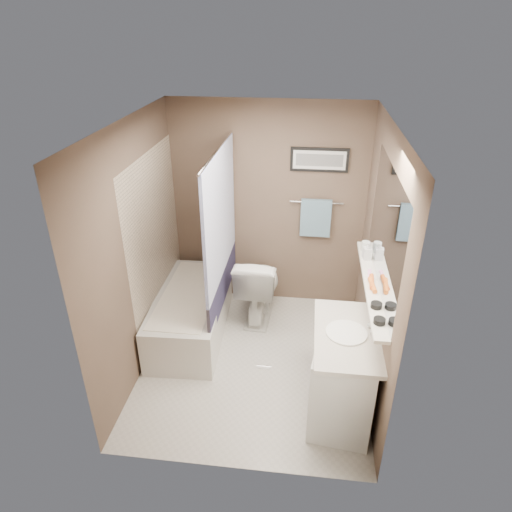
# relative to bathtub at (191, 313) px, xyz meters

# --- Properties ---
(ground) EXTENTS (2.50, 2.50, 0.00)m
(ground) POSITION_rel_bathtub_xyz_m (0.75, -0.41, -0.25)
(ground) COLOR beige
(ground) RESTS_ON ground
(ceiling) EXTENTS (2.20, 2.50, 0.04)m
(ceiling) POSITION_rel_bathtub_xyz_m (0.75, -0.41, 2.13)
(ceiling) COLOR silver
(ceiling) RESTS_ON wall_back
(wall_back) EXTENTS (2.20, 0.04, 2.40)m
(wall_back) POSITION_rel_bathtub_xyz_m (0.75, 0.82, 0.95)
(wall_back) COLOR brown
(wall_back) RESTS_ON ground
(wall_front) EXTENTS (2.20, 0.04, 2.40)m
(wall_front) POSITION_rel_bathtub_xyz_m (0.75, -1.64, 0.95)
(wall_front) COLOR brown
(wall_front) RESTS_ON ground
(wall_left) EXTENTS (0.04, 2.50, 2.40)m
(wall_left) POSITION_rel_bathtub_xyz_m (-0.33, -0.41, 0.95)
(wall_left) COLOR brown
(wall_left) RESTS_ON ground
(wall_right) EXTENTS (0.04, 2.50, 2.40)m
(wall_right) POSITION_rel_bathtub_xyz_m (1.83, -0.41, 0.95)
(wall_right) COLOR brown
(wall_right) RESTS_ON ground
(tile_surround) EXTENTS (0.02, 1.55, 2.00)m
(tile_surround) POSITION_rel_bathtub_xyz_m (-0.34, 0.09, 0.75)
(tile_surround) COLOR #C1AC92
(tile_surround) RESTS_ON wall_left
(curtain_rod) EXTENTS (0.02, 1.55, 0.02)m
(curtain_rod) POSITION_rel_bathtub_xyz_m (0.35, 0.09, 1.80)
(curtain_rod) COLOR silver
(curtain_rod) RESTS_ON wall_left
(curtain_upper) EXTENTS (0.03, 1.45, 1.28)m
(curtain_upper) POSITION_rel_bathtub_xyz_m (0.35, 0.09, 1.15)
(curtain_upper) COLOR white
(curtain_upper) RESTS_ON curtain_rod
(curtain_lower) EXTENTS (0.03, 1.45, 0.36)m
(curtain_lower) POSITION_rel_bathtub_xyz_m (0.35, 0.09, 0.33)
(curtain_lower) COLOR #292546
(curtain_lower) RESTS_ON curtain_rod
(mirror) EXTENTS (0.02, 1.60, 1.00)m
(mirror) POSITION_rel_bathtub_xyz_m (1.84, -0.56, 1.37)
(mirror) COLOR silver
(mirror) RESTS_ON wall_right
(shelf) EXTENTS (0.12, 1.60, 0.03)m
(shelf) POSITION_rel_bathtub_xyz_m (1.79, -0.56, 0.85)
(shelf) COLOR silver
(shelf) RESTS_ON wall_right
(towel_bar) EXTENTS (0.60, 0.02, 0.02)m
(towel_bar) POSITION_rel_bathtub_xyz_m (1.30, 0.81, 1.05)
(towel_bar) COLOR silver
(towel_bar) RESTS_ON wall_back
(towel) EXTENTS (0.34, 0.05, 0.44)m
(towel) POSITION_rel_bathtub_xyz_m (1.30, 0.79, 0.87)
(towel) COLOR #92C1D5
(towel) RESTS_ON towel_bar
(art_frame) EXTENTS (0.62, 0.02, 0.26)m
(art_frame) POSITION_rel_bathtub_xyz_m (1.30, 0.82, 1.53)
(art_frame) COLOR black
(art_frame) RESTS_ON wall_back
(art_mat) EXTENTS (0.56, 0.00, 0.20)m
(art_mat) POSITION_rel_bathtub_xyz_m (1.30, 0.81, 1.53)
(art_mat) COLOR white
(art_mat) RESTS_ON art_frame
(art_image) EXTENTS (0.50, 0.00, 0.13)m
(art_image) POSITION_rel_bathtub_xyz_m (1.30, 0.81, 1.53)
(art_image) COLOR #595959
(art_image) RESTS_ON art_mat
(door) EXTENTS (0.80, 0.02, 2.00)m
(door) POSITION_rel_bathtub_xyz_m (1.30, -1.65, 0.75)
(door) COLOR silver
(door) RESTS_ON wall_front
(door_handle) EXTENTS (0.10, 0.02, 0.02)m
(door_handle) POSITION_rel_bathtub_xyz_m (0.97, -1.60, 0.75)
(door_handle) COLOR silver
(door_handle) RESTS_ON door
(bathtub) EXTENTS (0.76, 1.53, 0.50)m
(bathtub) POSITION_rel_bathtub_xyz_m (0.00, 0.00, 0.00)
(bathtub) COLOR silver
(bathtub) RESTS_ON ground
(tub_rim) EXTENTS (0.56, 1.36, 0.02)m
(tub_rim) POSITION_rel_bathtub_xyz_m (-0.00, -0.00, 0.25)
(tub_rim) COLOR white
(tub_rim) RESTS_ON bathtub
(toilet) EXTENTS (0.50, 0.82, 0.82)m
(toilet) POSITION_rel_bathtub_xyz_m (0.70, 0.41, 0.16)
(toilet) COLOR white
(toilet) RESTS_ON ground
(vanity) EXTENTS (0.60, 0.95, 0.80)m
(vanity) POSITION_rel_bathtub_xyz_m (1.60, -0.93, 0.15)
(vanity) COLOR silver
(vanity) RESTS_ON ground
(countertop) EXTENTS (0.54, 0.96, 0.04)m
(countertop) POSITION_rel_bathtub_xyz_m (1.59, -0.93, 0.57)
(countertop) COLOR beige
(countertop) RESTS_ON vanity
(sink_basin) EXTENTS (0.34, 0.34, 0.01)m
(sink_basin) POSITION_rel_bathtub_xyz_m (1.58, -0.93, 0.60)
(sink_basin) COLOR white
(sink_basin) RESTS_ON countertop
(faucet_spout) EXTENTS (0.02, 0.02, 0.10)m
(faucet_spout) POSITION_rel_bathtub_xyz_m (1.78, -0.93, 0.64)
(faucet_spout) COLOR silver
(faucet_spout) RESTS_ON countertop
(faucet_knob) EXTENTS (0.05, 0.05, 0.05)m
(faucet_knob) POSITION_rel_bathtub_xyz_m (1.78, -0.83, 0.62)
(faucet_knob) COLOR silver
(faucet_knob) RESTS_ON countertop
(candle_bowl_near) EXTENTS (0.09, 0.09, 0.04)m
(candle_bowl_near) POSITION_rel_bathtub_xyz_m (1.79, -1.14, 0.89)
(candle_bowl_near) COLOR black
(candle_bowl_near) RESTS_ON shelf
(candle_bowl_far) EXTENTS (0.09, 0.09, 0.04)m
(candle_bowl_far) POSITION_rel_bathtub_xyz_m (1.79, -0.93, 0.89)
(candle_bowl_far) COLOR black
(candle_bowl_far) RESTS_ON shelf
(hair_brush_front) EXTENTS (0.06, 0.22, 0.04)m
(hair_brush_front) POSITION_rel_bathtub_xyz_m (1.79, -0.63, 0.89)
(hair_brush_front) COLOR orange
(hair_brush_front) RESTS_ON shelf
(hair_brush_back) EXTENTS (0.06, 0.22, 0.04)m
(hair_brush_back) POSITION_rel_bathtub_xyz_m (1.79, -0.58, 0.89)
(hair_brush_back) COLOR orange
(hair_brush_back) RESTS_ON shelf
(pink_comb) EXTENTS (0.04, 0.16, 0.01)m
(pink_comb) POSITION_rel_bathtub_xyz_m (1.79, -0.41, 0.87)
(pink_comb) COLOR #FB99CF
(pink_comb) RESTS_ON shelf
(glass_jar) EXTENTS (0.08, 0.08, 0.10)m
(glass_jar) POSITION_rel_bathtub_xyz_m (1.79, 0.04, 0.92)
(glass_jar) COLOR white
(glass_jar) RESTS_ON shelf
(soap_bottle) EXTENTS (0.09, 0.09, 0.17)m
(soap_bottle) POSITION_rel_bathtub_xyz_m (1.79, -0.12, 0.95)
(soap_bottle) COLOR #999999
(soap_bottle) RESTS_ON shelf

